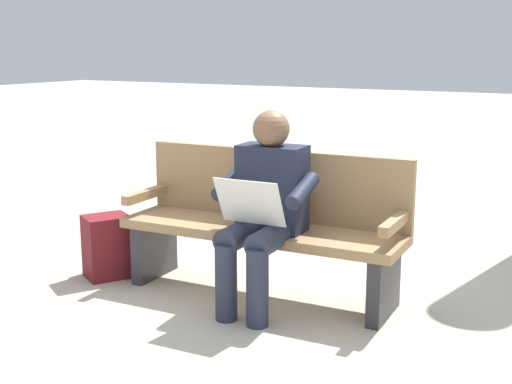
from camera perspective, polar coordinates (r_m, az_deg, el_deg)
ground_plane at (r=4.44m, az=0.33°, el=-8.44°), size 40.00×40.00×0.00m
bench_near at (r=4.36m, az=0.75°, el=-2.49°), size 1.82×0.55×0.90m
person_seated at (r=4.07m, az=0.67°, el=-1.09°), size 0.58×0.58×1.18m
backpack at (r=4.82m, az=-12.16°, el=-4.42°), size 0.37×0.38×0.43m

